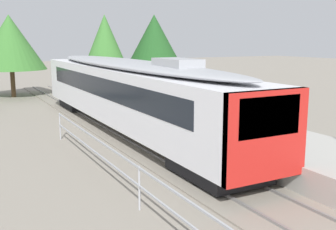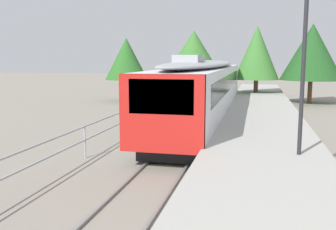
# 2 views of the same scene
# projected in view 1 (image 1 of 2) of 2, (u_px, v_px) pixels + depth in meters

# --- Properties ---
(ground_plane) EXTENTS (160.00, 160.00, 0.00)m
(ground_plane) POSITION_uv_depth(u_px,v_px,m) (135.00, 196.00, 12.05)
(ground_plane) COLOR gray
(track_rails) EXTENTS (3.20, 60.00, 0.14)m
(track_rails) POSITION_uv_depth(u_px,v_px,m) (218.00, 179.00, 13.43)
(track_rails) COLOR gray
(track_rails) RESTS_ON ground
(commuter_train) EXTENTS (2.82, 20.59, 3.74)m
(commuter_train) POSITION_uv_depth(u_px,v_px,m) (127.00, 90.00, 19.85)
(commuter_train) COLOR silver
(commuter_train) RESTS_ON track_rails
(station_platform) EXTENTS (3.90, 60.00, 0.90)m
(station_platform) POSITION_uv_depth(u_px,v_px,m) (291.00, 154.00, 14.86)
(station_platform) COLOR #A8A59E
(station_platform) RESTS_ON ground
(tree_behind_carpark) EXTENTS (5.06, 5.06, 6.59)m
(tree_behind_carpark) POSITION_uv_depth(u_px,v_px,m) (154.00, 43.00, 33.11)
(tree_behind_carpark) COLOR brown
(tree_behind_carpark) RESTS_ON ground
(tree_distant_left) EXTENTS (5.46, 5.46, 6.53)m
(tree_distant_left) POSITION_uv_depth(u_px,v_px,m) (10.00, 42.00, 32.01)
(tree_distant_left) COLOR brown
(tree_distant_left) RESTS_ON ground
(tree_distant_centre) EXTENTS (3.72, 3.72, 6.45)m
(tree_distant_centre) POSITION_uv_depth(u_px,v_px,m) (105.00, 45.00, 30.59)
(tree_distant_centre) COLOR brown
(tree_distant_centre) RESTS_ON ground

